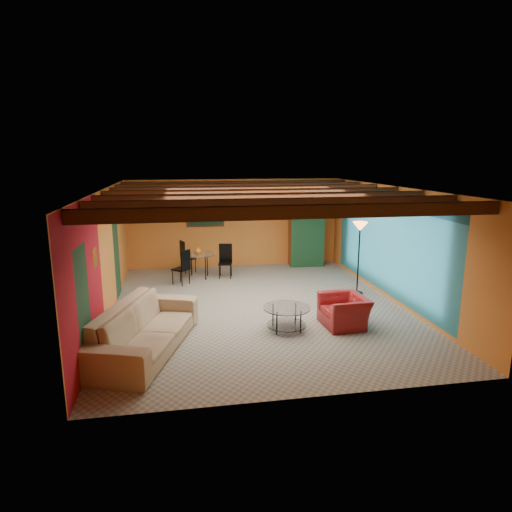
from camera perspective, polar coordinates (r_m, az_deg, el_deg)
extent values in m
cube|color=gray|center=(10.27, 0.20, -6.52)|extent=(6.50, 8.00, 0.01)
cube|color=silver|center=(9.72, 0.21, 8.69)|extent=(6.50, 8.00, 0.01)
cube|color=orange|center=(13.80, -2.77, 4.21)|extent=(6.50, 0.02, 2.70)
cube|color=maroon|center=(9.87, -18.70, 0.16)|extent=(0.02, 8.00, 2.70)
cube|color=teal|center=(10.95, 17.18, 1.45)|extent=(0.02, 8.00, 2.70)
imported|color=#9F8667|center=(8.16, -14.03, -8.93)|extent=(1.97, 3.09, 0.84)
imported|color=maroon|center=(9.25, 11.22, -6.92)|extent=(0.89, 1.00, 0.62)
cube|color=brown|center=(14.04, 6.36, 2.36)|extent=(1.04, 0.55, 1.77)
cube|color=black|center=(13.64, -6.53, 5.31)|extent=(1.05, 0.03, 0.65)
imported|color=#26661E|center=(13.88, 6.47, 6.91)|extent=(0.50, 0.45, 0.47)
imported|color=orange|center=(12.53, -7.49, 1.92)|extent=(0.24, 0.24, 0.19)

